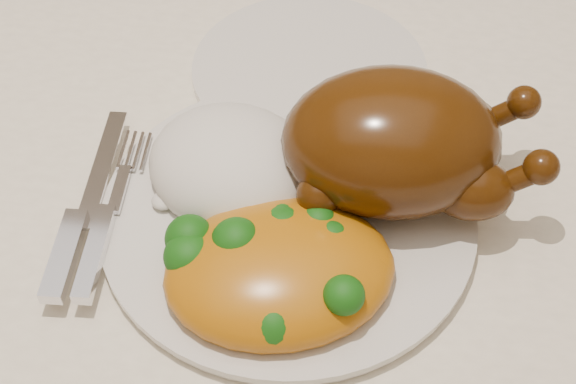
# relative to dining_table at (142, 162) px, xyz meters

# --- Properties ---
(dining_table) EXTENTS (1.60, 0.90, 0.76)m
(dining_table) POSITION_rel_dining_table_xyz_m (0.00, 0.00, 0.00)
(dining_table) COLOR brown
(dining_table) RESTS_ON floor
(tablecloth) EXTENTS (1.73, 1.03, 0.18)m
(tablecloth) POSITION_rel_dining_table_xyz_m (0.00, 0.00, 0.07)
(tablecloth) COLOR white
(tablecloth) RESTS_ON dining_table
(dinner_plate) EXTENTS (0.30, 0.30, 0.01)m
(dinner_plate) POSITION_rel_dining_table_xyz_m (0.16, -0.13, 0.11)
(dinner_plate) COLOR silver
(dinner_plate) RESTS_ON tablecloth
(side_plate) EXTENTS (0.21, 0.21, 0.01)m
(side_plate) POSITION_rel_dining_table_xyz_m (0.15, 0.03, 0.11)
(side_plate) COLOR silver
(side_plate) RESTS_ON tablecloth
(roast_chicken) EXTENTS (0.19, 0.13, 0.09)m
(roast_chicken) POSITION_rel_dining_table_xyz_m (0.22, -0.10, 0.16)
(roast_chicken) COLOR #4B2808
(roast_chicken) RESTS_ON dinner_plate
(rice_mound) EXTENTS (0.15, 0.15, 0.06)m
(rice_mound) POSITION_rel_dining_table_xyz_m (0.11, -0.10, 0.13)
(rice_mound) COLOR white
(rice_mound) RESTS_ON dinner_plate
(mac_and_cheese) EXTENTS (0.17, 0.15, 0.06)m
(mac_and_cheese) POSITION_rel_dining_table_xyz_m (0.16, -0.19, 0.13)
(mac_and_cheese) COLOR #CA730C
(mac_and_cheese) RESTS_ON dinner_plate
(cutlery) EXTENTS (0.04, 0.17, 0.01)m
(cutlery) POSITION_rel_dining_table_xyz_m (0.03, -0.17, 0.12)
(cutlery) COLOR silver
(cutlery) RESTS_ON dinner_plate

